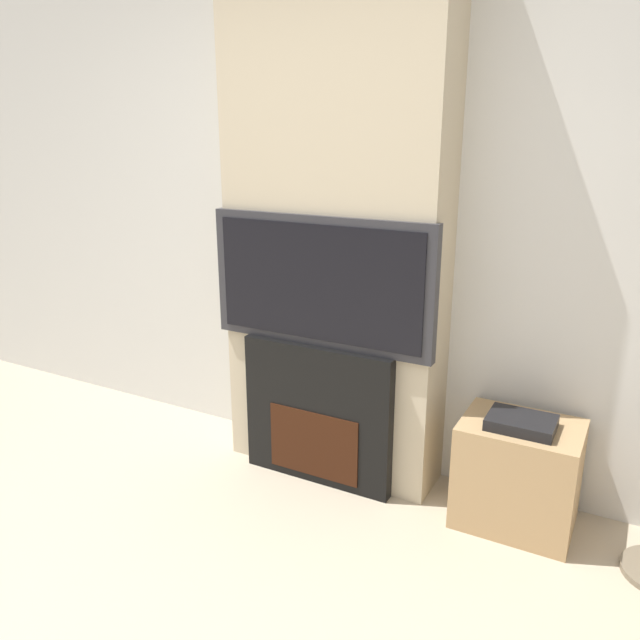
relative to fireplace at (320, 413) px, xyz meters
The scene contains 5 objects.
wall_back 1.05m from the fireplace, 90.00° to the left, with size 6.00×0.06×2.70m.
chimney_breast 1.00m from the fireplace, 90.00° to the left, with size 1.10×0.31×2.70m.
fireplace is the anchor object (origin of this frame).
television 0.68m from the fireplace, 90.00° to the right, with size 1.14×0.07×0.63m.
media_stand 0.97m from the fireplace, ahead, with size 0.51×0.39×0.54m.
Camera 1 is at (1.36, -0.82, 1.73)m, focal length 35.00 mm.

